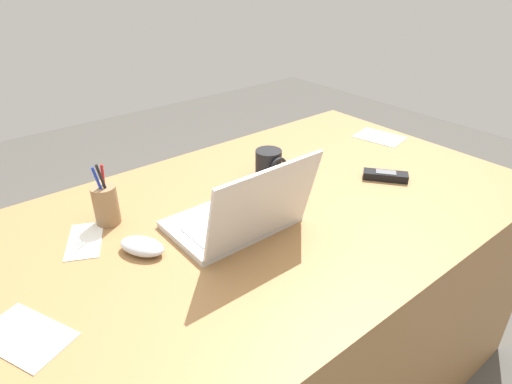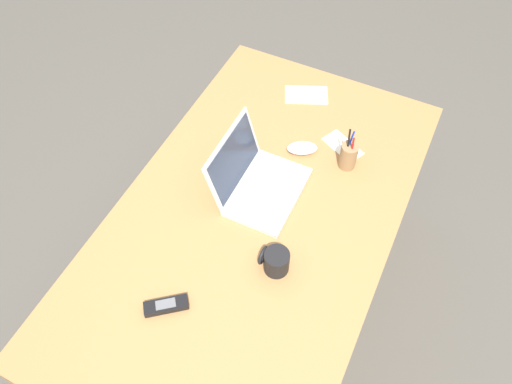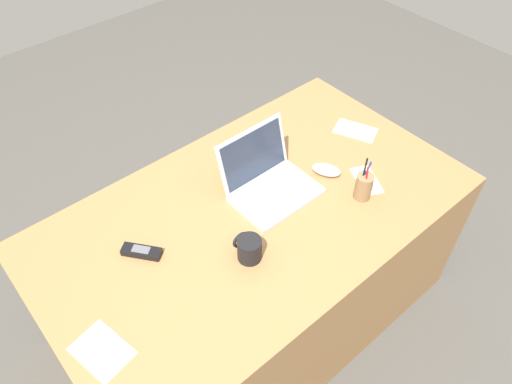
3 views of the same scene
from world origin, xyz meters
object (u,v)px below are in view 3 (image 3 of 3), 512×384
cordless_phone (142,252)px  pen_holder (364,186)px  laptop (269,182)px  coffee_mug_white (249,248)px  computer_mouse (326,170)px

cordless_phone → pen_holder: size_ratio=0.75×
laptop → coffee_mug_white: (-0.26, -0.19, -0.00)m
coffee_mug_white → cordless_phone: 0.36m
computer_mouse → pen_holder: bearing=-114.8°
coffee_mug_white → pen_holder: size_ratio=0.53×
cordless_phone → pen_holder: 0.83m
cordless_phone → laptop: bearing=-6.1°
coffee_mug_white → cordless_phone: bearing=137.8°
coffee_mug_white → pen_holder: bearing=-7.1°
pen_holder → cordless_phone: bearing=158.3°
coffee_mug_white → pen_holder: (0.50, -0.06, 0.01)m
laptop → computer_mouse: 0.25m
computer_mouse → pen_holder: size_ratio=0.65×
coffee_mug_white → pen_holder: 0.50m
computer_mouse → cordless_phone: size_ratio=0.86×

